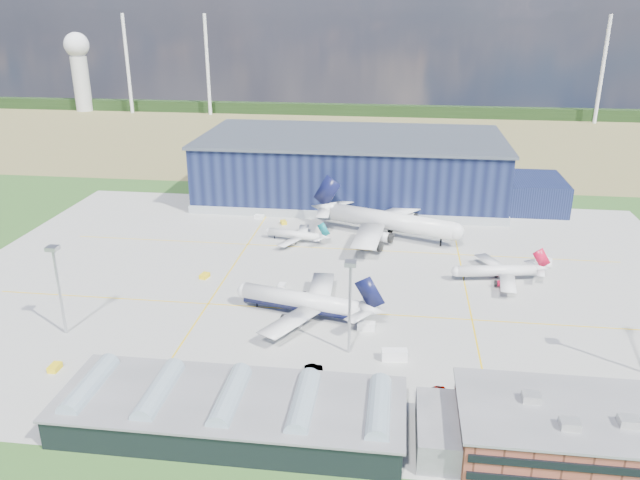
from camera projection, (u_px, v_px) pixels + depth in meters
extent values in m
plane|color=#29511E|center=(323.00, 294.00, 174.20)|extent=(600.00, 600.00, 0.00)
cube|color=#9FA09A|center=(327.00, 280.00, 183.46)|extent=(220.00, 160.00, 0.06)
cube|color=yellow|center=(318.00, 310.00, 164.90)|extent=(180.00, 0.40, 0.02)
cube|color=yellow|center=(336.00, 249.00, 206.62)|extent=(180.00, 0.40, 0.02)
cube|color=yellow|center=(228.00, 274.00, 187.09)|extent=(0.40, 120.00, 0.02)
cube|color=yellow|center=(465.00, 287.00, 178.58)|extent=(0.40, 120.00, 0.02)
cube|color=olive|center=(368.00, 138.00, 378.17)|extent=(600.00, 220.00, 0.01)
cube|color=black|center=(375.00, 110.00, 450.92)|extent=(600.00, 8.00, 8.00)
cylinder|color=white|center=(127.00, 64.00, 452.55)|extent=(2.40, 2.40, 70.00)
cylinder|color=white|center=(207.00, 65.00, 445.26)|extent=(2.40, 2.40, 70.00)
cylinder|color=white|center=(602.00, 70.00, 412.43)|extent=(2.40, 2.40, 70.00)
cylinder|color=silver|center=(82.00, 84.00, 467.37)|extent=(12.00, 12.00, 40.00)
sphere|color=white|center=(76.00, 45.00, 457.44)|extent=(18.00, 18.00, 18.00)
cube|color=#0F1533|center=(352.00, 168.00, 257.85)|extent=(120.00, 60.00, 25.00)
cube|color=#92999F|center=(351.00, 193.00, 261.71)|extent=(121.00, 61.00, 3.20)
cube|color=#464E59|center=(352.00, 137.00, 253.24)|extent=(122.00, 62.00, 1.20)
cube|color=#0F1533|center=(531.00, 193.00, 246.76)|extent=(24.00, 30.00, 12.00)
cube|color=brown|center=(588.00, 435.00, 110.29)|extent=(45.00, 22.00, 9.00)
cube|color=#5E5E63|center=(592.00, 413.00, 108.62)|extent=(46.00, 23.00, 0.50)
cube|color=black|center=(609.00, 470.00, 99.20)|extent=(44.00, 0.40, 1.40)
cube|color=black|center=(571.00, 405.00, 121.20)|extent=(44.00, 0.40, 1.40)
cube|color=black|center=(574.00, 389.00, 119.96)|extent=(44.00, 0.40, 1.40)
cube|color=beige|center=(531.00, 398.00, 111.37)|extent=(3.20, 2.60, 1.60)
cube|color=beige|center=(629.00, 422.00, 104.91)|extent=(3.20, 2.60, 1.60)
cube|color=beige|center=(570.00, 424.00, 104.28)|extent=(3.20, 2.60, 1.60)
cube|color=black|center=(231.00, 413.00, 118.72)|extent=(65.00, 22.00, 6.00)
cube|color=#5E5E63|center=(230.00, 399.00, 117.59)|extent=(66.00, 23.00, 0.50)
cube|color=#5E5E63|center=(444.00, 431.00, 113.86)|extent=(10.00, 18.00, 6.00)
cylinder|color=#92A8B5|center=(90.00, 387.00, 120.92)|extent=(4.40, 18.00, 4.40)
cylinder|color=#92A8B5|center=(159.00, 392.00, 119.22)|extent=(4.40, 18.00, 4.40)
cylinder|color=#92A8B5|center=(230.00, 398.00, 117.52)|extent=(4.40, 18.00, 4.40)
cylinder|color=#92A8B5|center=(303.00, 404.00, 115.82)|extent=(4.40, 18.00, 4.40)
cylinder|color=#92A8B5|center=(379.00, 410.00, 114.11)|extent=(4.40, 18.00, 4.40)
cylinder|color=#ACAEB3|center=(60.00, 293.00, 149.78)|extent=(0.70, 0.70, 22.00)
cube|color=#ACAEB3|center=(52.00, 248.00, 145.70)|extent=(2.60, 2.60, 1.00)
cylinder|color=#ACAEB3|center=(350.00, 310.00, 141.27)|extent=(0.70, 0.70, 22.00)
cube|color=#ACAEB3|center=(351.00, 263.00, 137.19)|extent=(2.60, 2.60, 1.00)
cube|color=yellow|center=(55.00, 367.00, 137.87)|extent=(2.05, 3.31, 1.37)
cube|color=yellow|center=(205.00, 276.00, 184.38)|extent=(2.73, 3.52, 1.36)
cube|color=white|center=(394.00, 355.00, 141.65)|extent=(6.11, 3.20, 2.56)
cube|color=white|center=(282.00, 286.00, 178.05)|extent=(2.09, 2.96, 1.23)
cube|color=white|center=(543.00, 260.00, 194.75)|extent=(4.73, 5.00, 2.17)
cube|color=yellow|center=(283.00, 222.00, 229.64)|extent=(2.94, 3.48, 1.30)
cube|color=white|center=(259.00, 217.00, 235.33)|extent=(3.76, 2.88, 1.46)
cube|color=white|center=(366.00, 326.00, 154.80)|extent=(4.41, 2.13, 2.11)
imported|color=#99999E|center=(438.00, 388.00, 130.60)|extent=(3.42, 2.32, 1.08)
imported|color=#99999E|center=(314.00, 368.00, 137.87)|extent=(4.28, 2.24, 1.34)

